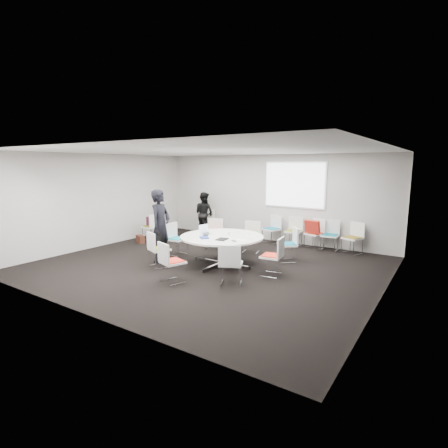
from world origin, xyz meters
The scene contains 31 objects.
room_shell centered at (0.09, 0.00, 1.40)m, with size 8.08×7.08×2.88m.
conference_table centered at (0.25, 0.22, 0.52)m, with size 2.06×2.06×0.73m.
projection_screen centered at (0.80, 3.46, 1.85)m, with size 1.90×0.03×1.35m, color white.
chair_ring_a centered at (1.69, 0.10, 0.28)m, with size 0.50×0.52×0.88m.
chair_ring_b centered at (1.51, 1.40, 0.28)m, with size 0.64×0.64×0.88m.
chair_ring_c centered at (0.27, 1.68, 0.28)m, with size 0.55×0.54×0.88m.
chair_ring_d centered at (-0.87, 1.48, 0.28)m, with size 0.59×0.58×0.88m.
chair_ring_e centered at (-1.31, 0.32, 0.28)m, with size 0.45×0.46×0.88m.
chair_ring_f centered at (-0.90, -0.80, 0.28)m, with size 0.60×0.59×0.88m.
chair_ring_g centered at (0.12, -1.48, 0.28)m, with size 0.58×0.58×0.88m.
chair_ring_h centered at (1.23, -0.91, 0.28)m, with size 0.60×0.60×0.88m.
chair_back_a centered at (0.22, 3.14, 0.28)m, with size 0.58×0.57×0.88m.
chair_back_b centered at (0.95, 3.17, 0.28)m, with size 0.48×0.47×0.88m.
chair_back_c centered at (1.61, 3.16, 0.28)m, with size 0.59×0.58×0.88m.
chair_back_d centered at (2.07, 3.17, 0.28)m, with size 0.48×0.47×0.88m.
chair_back_e centered at (2.71, 3.13, 0.28)m, with size 0.60×0.59×0.88m.
chair_spare_left centered at (-3.32, 1.35, 0.28)m, with size 0.48×0.50×0.88m.
chair_person_back centered at (-2.36, 3.17, 0.28)m, with size 0.55×0.54×0.88m.
person_main centered at (-1.23, -0.39, 0.93)m, with size 0.68×0.45×1.86m, color black.
person_back centered at (-2.36, 3.00, 0.76)m, with size 0.74×0.58×1.53m, color black.
laptop centered at (-0.14, 0.17, 0.74)m, with size 0.36×0.23×0.03m, color #333338.
laptop_lid centered at (-0.29, 0.19, 0.86)m, with size 0.30×0.02×0.22m, color silver.
notebook_black centered at (0.50, -0.13, 0.74)m, with size 0.22×0.30×0.02m, color black.
tablet_folio centered at (0.03, -0.21, 0.74)m, with size 0.26×0.20×0.03m, color navy.
papers_right centered at (0.89, 0.56, 0.73)m, with size 0.30×0.21×0.00m, color silver.
papers_front centered at (0.91, 0.09, 0.73)m, with size 0.30×0.21×0.00m, color white.
cup centered at (0.34, 0.40, 0.78)m, with size 0.08×0.08×0.09m, color white.
phone centered at (0.81, -0.12, 0.73)m, with size 0.14×0.07×0.01m, color black.
maroon_bag centered at (-3.33, 1.35, 0.62)m, with size 0.40×0.14×0.28m, color #49132C.
brown_bag centered at (-3.29, 0.83, 0.12)m, with size 0.36×0.16×0.24m, color #3E1D14.
red_jacket centered at (1.61, 2.94, 0.70)m, with size 0.44×0.10×0.35m, color #A81E14.
Camera 1 is at (4.96, -6.82, 2.47)m, focal length 28.00 mm.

